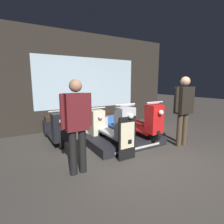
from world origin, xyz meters
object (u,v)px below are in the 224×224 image
object	(u,v)px
scooter_display_right	(138,121)
scooter_backrow_1	(89,124)
scooter_backrow_2	(117,120)
person_left_browsing	(77,121)
person_right_browsing	(184,106)
price_sign_board	(127,138)
scooter_display_left	(111,125)
scooter_backrow_0	(55,128)
scooter_backrow_3	(141,117)

from	to	relation	value
scooter_display_right	scooter_backrow_1	world-z (taller)	scooter_display_right
scooter_backrow_2	person_left_browsing	distance (m)	2.78
person_right_browsing	price_sign_board	world-z (taller)	person_right_browsing
scooter_backrow_2	person_left_browsing	size ratio (longest dim) A/B	1.04
scooter_display_left	person_left_browsing	bearing A→B (deg)	-145.41
scooter_backrow_2	person_left_browsing	world-z (taller)	person_left_browsing
person_right_browsing	scooter_backrow_0	bearing A→B (deg)	144.80
scooter_display_left	scooter_backrow_1	bearing A→B (deg)	95.66
scooter_backrow_0	person_left_browsing	distance (m)	1.97
scooter_display_right	scooter_backrow_1	bearing A→B (deg)	129.51
scooter_backrow_0	person_left_browsing	bearing A→B (deg)	-90.53
person_right_browsing	scooter_backrow_1	bearing A→B (deg)	132.10
scooter_backrow_3	price_sign_board	bearing A→B (deg)	-135.23
scooter_display_left	person_left_browsing	world-z (taller)	person_left_browsing
scooter_backrow_2	scooter_display_right	bearing A→B (deg)	-91.97
scooter_backrow_2	scooter_backrow_3	size ratio (longest dim) A/B	1.00
scooter_display_left	scooter_backrow_1	size ratio (longest dim) A/B	1.00
scooter_backrow_1	price_sign_board	bearing A→B (deg)	-88.19
person_left_browsing	price_sign_board	xyz separation A→B (m)	(1.05, 0.02, -0.48)
scooter_backrow_1	price_sign_board	size ratio (longest dim) A/B	1.89
scooter_backrow_0	person_right_browsing	distance (m)	3.34
scooter_backrow_1	person_left_browsing	xyz separation A→B (m)	(-0.99, -1.89, 0.57)
scooter_display_left	scooter_backrow_1	xyz separation A→B (m)	(-0.11, 1.13, -0.21)
scooter_display_left	scooter_backrow_0	distance (m)	1.58
scooter_backrow_3	price_sign_board	size ratio (longest dim) A/B	1.89
person_left_browsing	person_right_browsing	world-z (taller)	person_right_browsing
scooter_backrow_3	scooter_backrow_0	bearing A→B (deg)	180.00
scooter_backrow_2	person_left_browsing	xyz separation A→B (m)	(-1.96, -1.89, 0.57)
scooter_backrow_0	scooter_backrow_3	xyz separation A→B (m)	(2.91, 0.00, 0.00)
scooter_display_right	person_right_browsing	xyz separation A→B (m)	(0.77, -0.76, 0.44)
scooter_backrow_3	person_right_browsing	distance (m)	2.01
scooter_display_right	scooter_backrow_2	distance (m)	1.15
scooter_backrow_1	person_right_browsing	world-z (taller)	person_right_browsing
scooter_display_left	person_right_browsing	world-z (taller)	person_right_browsing
scooter_backrow_0	scooter_backrow_1	xyz separation A→B (m)	(0.97, 0.00, 0.00)
scooter_display_left	scooter_backrow_2	bearing A→B (deg)	52.76
scooter_backrow_0	scooter_backrow_3	bearing A→B (deg)	0.00
scooter_backrow_1	scooter_display_left	bearing A→B (deg)	-84.34
scooter_display_right	person_left_browsing	bearing A→B (deg)	-158.44
scooter_display_right	person_right_browsing	bearing A→B (deg)	-44.40
scooter_backrow_2	scooter_backrow_3	distance (m)	0.97
scooter_display_left	scooter_backrow_3	bearing A→B (deg)	31.70
scooter_display_left	person_right_browsing	distance (m)	1.82
scooter_display_left	scooter_backrow_0	bearing A→B (deg)	133.78
price_sign_board	scooter_backrow_3	bearing A→B (deg)	44.77
person_right_browsing	price_sign_board	bearing A→B (deg)	179.27
person_left_browsing	person_right_browsing	xyz separation A→B (m)	(2.69, 0.00, 0.08)
scooter_display_right	scooter_backrow_1	xyz separation A→B (m)	(-0.93, 1.13, -0.21)
scooter_backrow_0	price_sign_board	bearing A→B (deg)	-61.13
scooter_backrow_2	person_right_browsing	bearing A→B (deg)	-68.72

